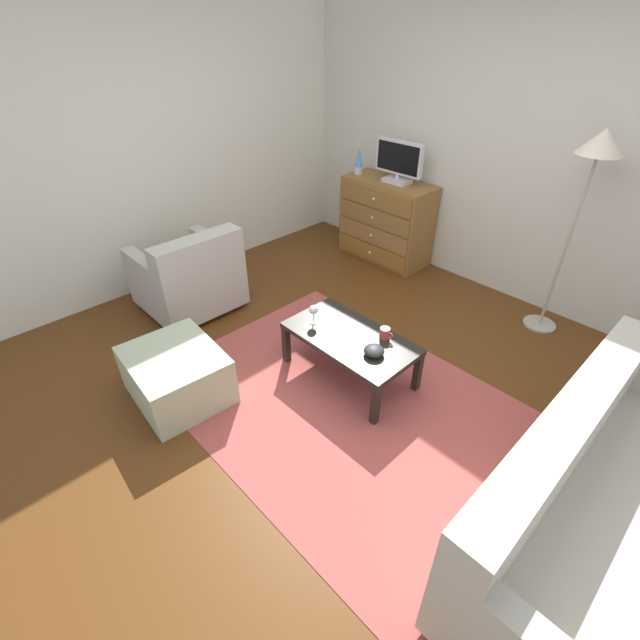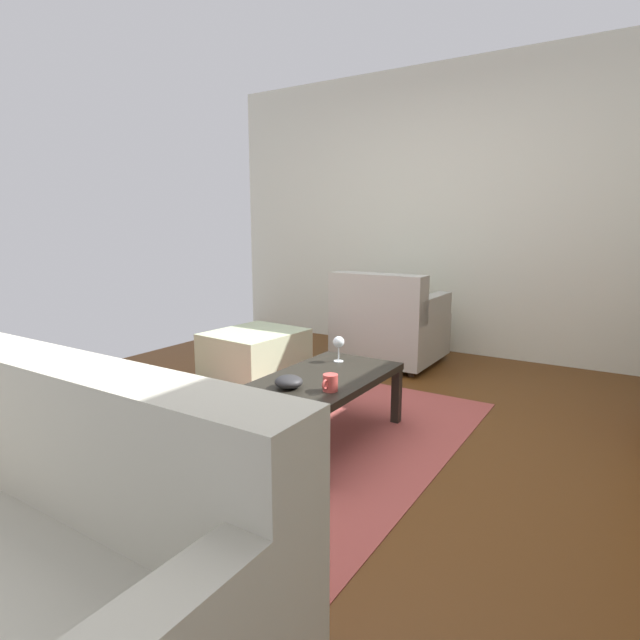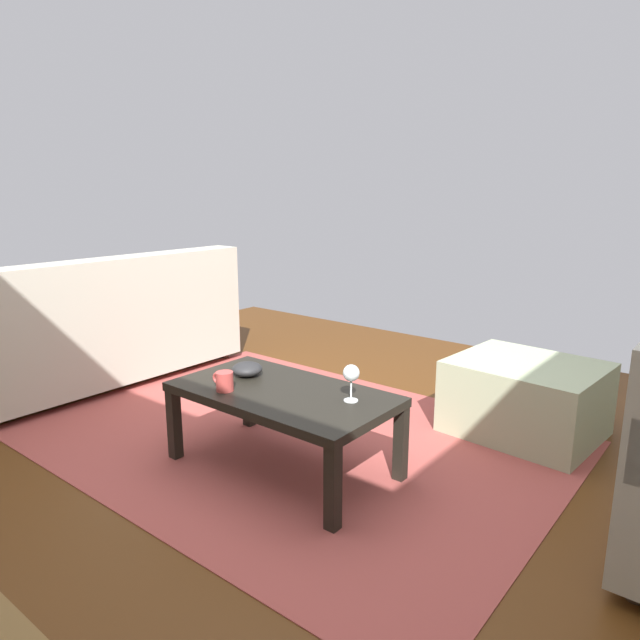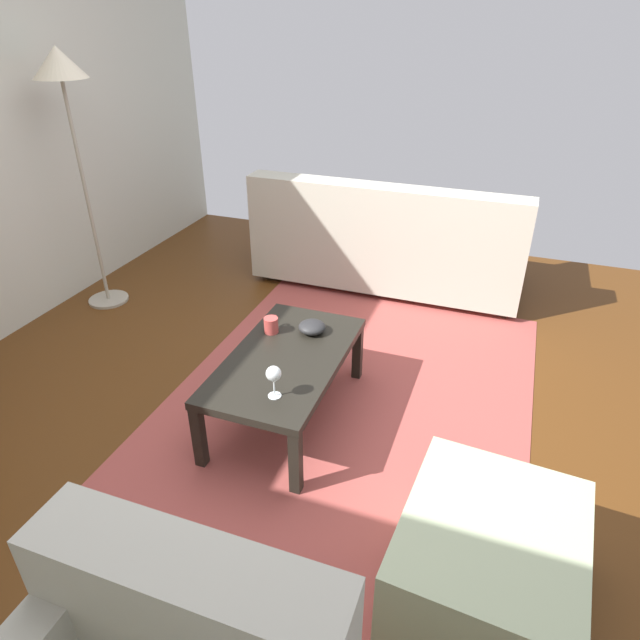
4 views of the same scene
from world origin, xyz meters
The scene contains 9 objects.
ground_plane centered at (0.00, 0.00, -0.03)m, with size 5.38×4.83×0.05m, color #522E11.
wall_plain_left centered at (-2.45, 0.00, 1.32)m, with size 0.12×4.83×2.63m, color silver.
area_rug centered at (0.20, -0.20, 0.00)m, with size 2.60×1.90×0.01m, color #A04640.
coffee_table centered at (0.00, 0.07, 0.33)m, with size 0.99×0.54×0.37m.
wine_glass centered at (-0.31, -0.01, 0.49)m, with size 0.07×0.07×0.16m.
mug centered at (0.19, 0.23, 0.42)m, with size 0.11×0.08×0.08m.
bowl_decorative centered at (0.26, 0.03, 0.41)m, with size 0.14×0.14×0.06m, color #262628.
armchair centered at (-1.69, -0.30, 0.34)m, with size 0.80×0.81×0.81m.
ottoman centered at (-0.71, -1.00, 0.19)m, with size 0.70×0.60×0.38m, color #A6B38E.
Camera 2 is at (2.26, 1.48, 1.19)m, focal length 28.33 mm.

